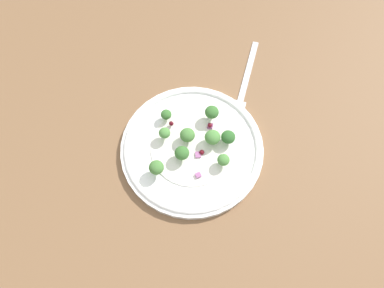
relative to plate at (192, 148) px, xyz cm
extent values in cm
cube|color=brown|center=(1.78, 1.00, -1.86)|extent=(180.00, 180.00, 2.00)
cylinder|color=white|center=(0.00, 0.00, -0.26)|extent=(26.15, 26.15, 1.20)
torus|color=white|center=(0.00, 0.00, 0.34)|extent=(25.06, 25.06, 1.00)
cylinder|color=white|center=(0.00, 0.00, 0.44)|extent=(15.17, 15.17, 0.20)
cylinder|color=#ADD18E|center=(-5.60, -3.02, 1.25)|extent=(0.82, 0.82, 0.82)
ellipsoid|color=#4C843D|center=(-5.60, -3.02, 2.24)|extent=(2.19, 2.19, 1.64)
cylinder|color=#9EC684|center=(-0.87, 7.71, 1.34)|extent=(0.98, 0.98, 0.98)
ellipsoid|color=#477A38|center=(-0.87, 7.71, 2.52)|extent=(2.62, 2.62, 1.97)
cylinder|color=#9EC684|center=(4.22, 3.21, 1.45)|extent=(0.79, 0.79, 0.79)
ellipsoid|color=#4C843D|center=(4.22, 3.21, 2.39)|extent=(2.09, 2.09, 1.57)
cylinder|color=#8EB77A|center=(-0.99, -3.70, 1.13)|extent=(1.07, 1.07, 1.07)
ellipsoid|color=#4C843D|center=(-0.99, -3.70, 2.41)|extent=(2.85, 2.85, 2.14)
cylinder|color=#9EC684|center=(7.59, 0.96, 1.04)|extent=(0.75, 0.75, 0.75)
ellipsoid|color=#386B2D|center=(7.59, 0.96, 1.94)|extent=(2.01, 2.01, 1.51)
cylinder|color=#9EC684|center=(1.80, -0.11, 1.05)|extent=(1.02, 1.02, 1.02)
ellipsoid|color=#477A38|center=(1.80, -0.11, 2.27)|extent=(2.72, 2.72, 2.04)
cylinder|color=#ADD18E|center=(-2.33, -6.19, 1.06)|extent=(0.96, 0.96, 0.96)
ellipsoid|color=#2D6028|center=(-2.33, -6.19, 2.22)|extent=(2.57, 2.57, 1.93)
cylinder|color=#8EB77A|center=(3.28, -6.25, 1.51)|extent=(0.97, 0.97, 0.97)
ellipsoid|color=#386B2D|center=(3.28, -6.25, 2.68)|extent=(2.58, 2.58, 1.94)
cylinder|color=#8EB77A|center=(-0.78, 2.55, 1.23)|extent=(0.98, 0.98, 0.98)
ellipsoid|color=#386B2D|center=(-0.78, 2.55, 2.40)|extent=(2.61, 2.61, 1.96)
sphere|color=maroon|center=(1.36, -4.94, 1.23)|extent=(0.85, 0.85, 0.85)
sphere|color=#4C0A14|center=(5.74, 0.70, 1.33)|extent=(0.87, 0.87, 0.87)
sphere|color=maroon|center=(-1.92, -0.90, 0.85)|extent=(0.92, 0.92, 0.92)
cube|color=#A35B93|center=(-5.28, 1.94, 0.78)|extent=(0.99, 1.04, 0.49)
cube|color=#843D75|center=(1.32, -5.03, 0.83)|extent=(1.38, 1.38, 0.56)
cube|color=#A35B93|center=(-1.93, -0.09, 0.69)|extent=(1.46, 1.41, 0.38)
cube|color=silver|center=(9.09, -18.97, -0.61)|extent=(11.12, 11.77, 0.50)
cube|color=silver|center=(2.74, -12.18, -0.61)|extent=(4.21, 4.27, 0.50)
camera|label=1|loc=(-24.41, 14.82, 64.35)|focal=36.00mm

